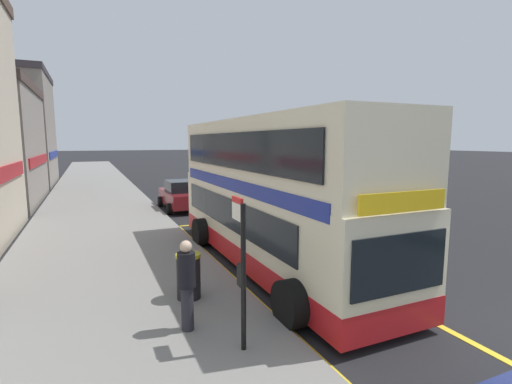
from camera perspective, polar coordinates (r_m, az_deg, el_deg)
ground_plane at (r=36.09m, az=-12.19°, el=1.59°), size 260.00×260.00×0.00m
pavement_near at (r=35.32m, az=-23.36°, el=1.12°), size 6.00×76.00×0.14m
double_decker_bus at (r=11.27m, az=2.19°, el=-0.93°), size 3.19×10.43×4.40m
bus_bay_markings at (r=11.58m, az=2.53°, el=-11.17°), size 3.07×13.09×0.01m
bus_stop_sign at (r=6.54m, az=-2.21°, el=-10.54°), size 0.09×0.51×2.66m
terrace_end at (r=38.24m, az=-34.21°, el=8.03°), size 7.43×9.94×9.64m
parked_car_maroon_ahead at (r=21.09m, az=-11.30°, el=-0.47°), size 2.09×4.20×1.62m
pedestrian_waiting_near_sign at (r=7.44m, az=-10.51°, el=-13.28°), size 0.34×0.34×1.77m
litter_bin at (r=9.00m, az=-10.24°, el=-12.45°), size 0.58×0.58×1.06m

